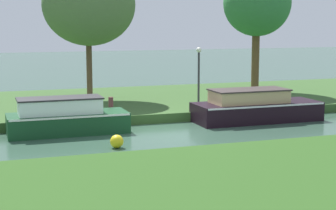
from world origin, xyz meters
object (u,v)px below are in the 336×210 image
willow_tree_right (257,3)px  mooring_post_near (111,106)px  willow_tree_centre (89,5)px  black_barge (255,108)px  forest_narrowboat (66,118)px  channel_buoy (117,141)px  lamp_post (199,69)px

willow_tree_right → mooring_post_near: bearing=-151.5°
willow_tree_centre → black_barge: bearing=-46.6°
forest_narrowboat → channel_buoy: bearing=-67.6°
black_barge → willow_tree_centre: willow_tree_centre is taller
mooring_post_near → willow_tree_centre: bearing=88.4°
mooring_post_near → forest_narrowboat: bearing=-147.9°
lamp_post → mooring_post_near: bearing=-164.1°
willow_tree_right → mooring_post_near: (-9.47, -5.15, -4.47)m
forest_narrowboat → lamp_post: 7.17m
black_barge → mooring_post_near: 6.18m
willow_tree_centre → willow_tree_right: willow_tree_right is taller
willow_tree_centre → mooring_post_near: size_ratio=8.96×
channel_buoy → willow_tree_right: bearing=42.7°
lamp_post → mooring_post_near: size_ratio=3.60×
willow_tree_right → channel_buoy: bearing=-137.3°
willow_tree_right → lamp_post: willow_tree_right is taller
forest_narrowboat → channel_buoy: forest_narrowboat is taller
black_barge → mooring_post_near: size_ratio=7.39×
black_barge → willow_tree_right: 8.65m
channel_buoy → forest_narrowboat: bearing=112.4°
forest_narrowboat → willow_tree_centre: 7.98m
lamp_post → channel_buoy: 7.92m
black_barge → willow_tree_right: size_ratio=0.82×
willow_tree_right → channel_buoy: (-10.28, -9.48, -5.01)m
willow_tree_centre → lamp_post: bearing=-40.4°
willow_tree_centre → mooring_post_near: (-0.14, -4.94, -4.29)m
lamp_post → willow_tree_centre: bearing=139.6°
willow_tree_right → channel_buoy: willow_tree_right is taller
black_barge → channel_buoy: black_barge is taller
willow_tree_right → lamp_post: 7.07m
willow_tree_centre → forest_narrowboat: bearing=-109.5°
black_barge → mooring_post_near: bearing=167.9°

